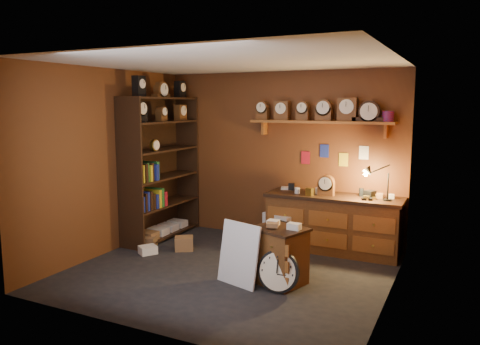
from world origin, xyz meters
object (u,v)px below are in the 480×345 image
at_px(workbench, 333,220).
at_px(big_round_clock, 278,271).
at_px(low_cabinet, 279,253).
at_px(shelving_unit, 159,162).

relative_size(workbench, big_round_clock, 3.94).
relative_size(low_cabinet, big_round_clock, 1.55).
relative_size(shelving_unit, big_round_clock, 5.08).
bearing_deg(shelving_unit, big_round_clock, -26.69).
height_order(workbench, low_cabinet, workbench).
height_order(workbench, big_round_clock, workbench).
xyz_separation_m(shelving_unit, big_round_clock, (2.61, -1.31, -1.01)).
height_order(shelving_unit, workbench, shelving_unit).
distance_m(shelving_unit, low_cabinet, 2.86).
xyz_separation_m(shelving_unit, low_cabinet, (2.52, -1.05, -0.87)).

